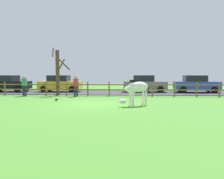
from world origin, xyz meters
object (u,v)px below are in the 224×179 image
at_px(visitor_right_of_tree, 24,85).
at_px(zebra, 137,89).
at_px(parked_car_black, 8,83).
at_px(bare_tree, 58,72).
at_px(crow_on_grass, 56,100).
at_px(parked_car_grey, 145,83).
at_px(visitor_left_of_tree, 76,85).
at_px(parked_car_blue, 196,84).
at_px(parked_car_yellow, 60,83).

bearing_deg(visitor_right_of_tree, zebra, -30.79).
height_order(parked_car_black, visitor_right_of_tree, visitor_right_of_tree).
xyz_separation_m(bare_tree, crow_on_grass, (1.15, -4.33, -1.80)).
relative_size(parked_car_grey, visitor_right_of_tree, 2.47).
bearing_deg(visitor_left_of_tree, parked_car_black, 150.94).
xyz_separation_m(crow_on_grass, parked_car_black, (-6.95, 7.52, 0.72)).
bearing_deg(crow_on_grass, parked_car_blue, 35.97).
relative_size(parked_car_blue, parked_car_black, 0.98).
bearing_deg(parked_car_black, parked_car_blue, 0.85).
relative_size(bare_tree, crow_on_grass, 18.07).
relative_size(parked_car_blue, visitor_right_of_tree, 2.45).
relative_size(bare_tree, zebra, 2.22).
bearing_deg(bare_tree, parked_car_blue, 16.23).
xyz_separation_m(zebra, parked_car_blue, (5.79, 9.42, -0.08)).
height_order(bare_tree, parked_car_black, bare_tree).
xyz_separation_m(parked_car_blue, parked_car_yellow, (-12.73, 0.09, 0.00)).
bearing_deg(bare_tree, visitor_right_of_tree, -159.29).
bearing_deg(parked_car_yellow, parked_car_grey, 1.20).
distance_m(parked_car_blue, visitor_right_of_tree, 14.93).
bearing_deg(visitor_left_of_tree, zebra, -48.49).
height_order(bare_tree, crow_on_grass, bare_tree).
bearing_deg(crow_on_grass, visitor_right_of_tree, 136.01).
bearing_deg(zebra, parked_car_yellow, 126.09).
bearing_deg(parked_car_blue, visitor_right_of_tree, -163.00).
bearing_deg(zebra, visitor_left_of_tree, 131.51).
distance_m(bare_tree, crow_on_grass, 4.83).
bearing_deg(parked_car_yellow, bare_tree, -76.65).
distance_m(bare_tree, parked_car_grey, 8.20).
bearing_deg(visitor_right_of_tree, parked_car_blue, 17.00).
xyz_separation_m(crow_on_grass, visitor_left_of_tree, (0.50, 3.38, 0.78)).
xyz_separation_m(parked_car_yellow, visitor_left_of_tree, (2.50, -4.50, 0.06)).
bearing_deg(visitor_right_of_tree, parked_car_yellow, 70.83).
bearing_deg(parked_car_black, parked_car_grey, 2.31).
bearing_deg(zebra, crow_on_grass, 161.69).
bearing_deg(visitor_left_of_tree, visitor_right_of_tree, 179.44).
bearing_deg(visitor_right_of_tree, visitor_left_of_tree, -0.56).
bearing_deg(visitor_left_of_tree, crow_on_grass, -98.43).
bearing_deg(parked_car_grey, crow_on_grass, -127.01).
height_order(crow_on_grass, visitor_right_of_tree, visitor_right_of_tree).
xyz_separation_m(parked_car_blue, parked_car_black, (-17.68, -0.26, 0.00)).
bearing_deg(parked_car_blue, bare_tree, -163.77).
relative_size(zebra, visitor_right_of_tree, 1.07).
height_order(crow_on_grass, visitor_left_of_tree, visitor_left_of_tree).
bearing_deg(crow_on_grass, parked_car_yellow, 104.21).
distance_m(parked_car_grey, parked_car_black, 13.03).
relative_size(parked_car_grey, parked_car_blue, 1.01).
distance_m(bare_tree, parked_car_yellow, 3.81).
bearing_deg(parked_car_blue, parked_car_grey, 176.77).
bearing_deg(parked_car_grey, parked_car_blue, -3.23).
distance_m(bare_tree, zebra, 8.58).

